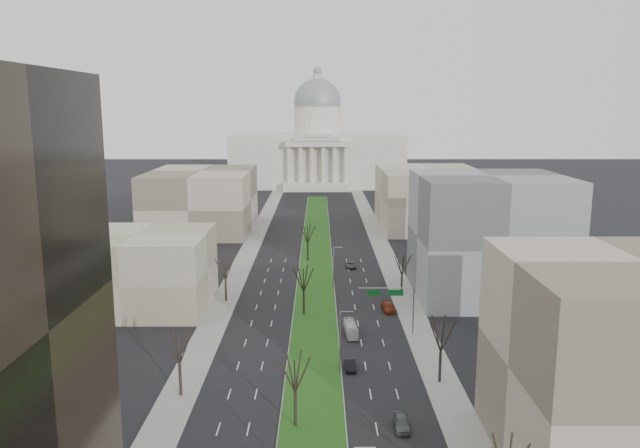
{
  "coord_description": "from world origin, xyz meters",
  "views": [
    {
      "loc": [
        0.79,
        -27.47,
        37.01
      ],
      "look_at": [
        0.98,
        113.64,
        10.38
      ],
      "focal_mm": 35.0,
      "sensor_mm": 36.0,
      "label": 1
    }
  ],
  "objects_px": {
    "car_black": "(350,365)",
    "car_red": "(388,307)",
    "car_grey_far": "(351,265)",
    "car_grey_near": "(402,423)",
    "box_van": "(351,329)"
  },
  "relations": [
    {
      "from": "box_van",
      "to": "car_grey_near",
      "type": "bearing_deg",
      "value": -85.85
    },
    {
      "from": "car_black",
      "to": "car_red",
      "type": "height_order",
      "value": "car_red"
    },
    {
      "from": "car_grey_far",
      "to": "box_van",
      "type": "bearing_deg",
      "value": -94.4
    },
    {
      "from": "car_black",
      "to": "car_red",
      "type": "xyz_separation_m",
      "value": [
        8.3,
        25.76,
        0.08
      ]
    },
    {
      "from": "car_black",
      "to": "car_red",
      "type": "relative_size",
      "value": 0.79
    },
    {
      "from": "car_red",
      "to": "car_grey_far",
      "type": "bearing_deg",
      "value": 94.94
    },
    {
      "from": "car_black",
      "to": "car_red",
      "type": "bearing_deg",
      "value": 68.87
    },
    {
      "from": "car_grey_near",
      "to": "car_red",
      "type": "bearing_deg",
      "value": 87.59
    },
    {
      "from": "car_grey_near",
      "to": "car_black",
      "type": "relative_size",
      "value": 1.08
    },
    {
      "from": "car_red",
      "to": "car_black",
      "type": "bearing_deg",
      "value": -112.56
    },
    {
      "from": "car_grey_near",
      "to": "car_black",
      "type": "height_order",
      "value": "car_grey_near"
    },
    {
      "from": "car_black",
      "to": "car_grey_near",
      "type": "bearing_deg",
      "value": -76.05
    },
    {
      "from": "car_red",
      "to": "box_van",
      "type": "height_order",
      "value": "box_van"
    },
    {
      "from": "car_grey_far",
      "to": "car_grey_near",
      "type": "bearing_deg",
      "value": -89.82
    },
    {
      "from": "car_red",
      "to": "car_grey_far",
      "type": "relative_size",
      "value": 1.12
    }
  ]
}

